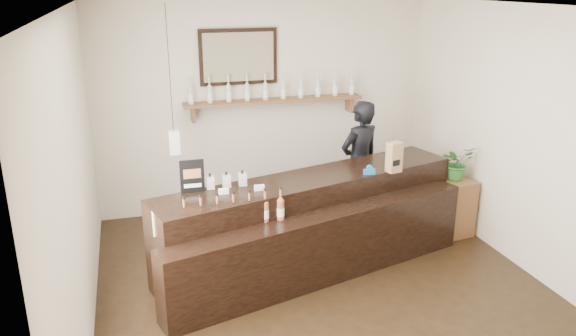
% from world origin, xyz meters
% --- Properties ---
extents(ground, '(5.00, 5.00, 0.00)m').
position_xyz_m(ground, '(0.00, 0.00, 0.00)').
color(ground, black).
rests_on(ground, ground).
extents(room_shell, '(5.00, 5.00, 5.00)m').
position_xyz_m(room_shell, '(0.00, 0.00, 1.70)').
color(room_shell, beige).
rests_on(room_shell, ground).
extents(back_wall_decor, '(2.66, 0.96, 1.69)m').
position_xyz_m(back_wall_decor, '(-0.16, 2.37, 1.76)').
color(back_wall_decor, brown).
rests_on(back_wall_decor, ground).
extents(counter, '(3.60, 1.87, 1.16)m').
position_xyz_m(counter, '(0.05, 0.57, 0.47)').
color(counter, black).
rests_on(counter, ground).
extents(promo_sign, '(0.24, 0.02, 0.34)m').
position_xyz_m(promo_sign, '(-1.22, 0.61, 1.16)').
color(promo_sign, black).
rests_on(promo_sign, counter).
extents(paper_bag, '(0.18, 0.15, 0.34)m').
position_xyz_m(paper_bag, '(1.00, 0.62, 1.16)').
color(paper_bag, '#936C47').
rests_on(paper_bag, counter).
extents(tape_dispenser, '(0.13, 0.06, 0.11)m').
position_xyz_m(tape_dispenser, '(0.71, 0.61, 1.03)').
color(tape_dispenser, '#165CA0').
rests_on(tape_dispenser, counter).
extents(side_cabinet, '(0.42, 0.53, 0.71)m').
position_xyz_m(side_cabinet, '(2.00, 0.91, 0.35)').
color(side_cabinet, brown).
rests_on(side_cabinet, ground).
extents(potted_plant, '(0.42, 0.38, 0.42)m').
position_xyz_m(potted_plant, '(2.00, 0.91, 0.92)').
color(potted_plant, '#2B6528').
rests_on(potted_plant, side_cabinet).
extents(shopkeeper, '(0.77, 0.63, 1.82)m').
position_xyz_m(shopkeeper, '(1.00, 1.55, 0.91)').
color(shopkeeper, black).
rests_on(shopkeeper, ground).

